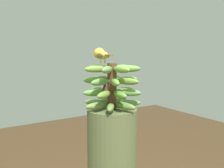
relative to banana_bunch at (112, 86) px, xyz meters
name	(u,v)px	position (x,y,z in m)	size (l,w,h in m)	color
banana_bunch	(112,86)	(0.00, 0.00, 0.00)	(0.31, 0.30, 0.24)	brown
perched_bird	(101,54)	(0.04, 0.04, 0.16)	(0.19, 0.06, 0.08)	#C68933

